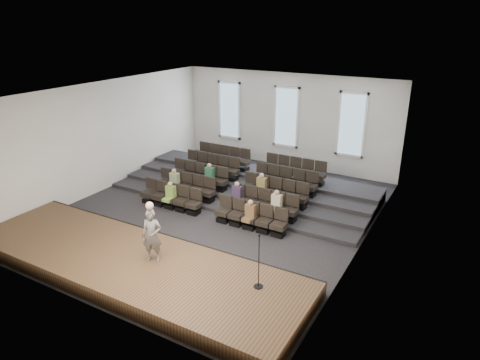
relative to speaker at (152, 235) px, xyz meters
name	(u,v)px	position (x,y,z in m)	size (l,w,h in m)	color
ground	(216,212)	(-0.76, 4.82, -1.36)	(14.00, 14.00, 0.00)	black
ceiling	(214,92)	(-0.76, 4.82, 3.65)	(12.00, 14.00, 0.02)	white
wall_back	(287,120)	(-0.76, 11.84, 1.14)	(12.00, 0.04, 5.00)	silver
wall_front	(72,225)	(-0.76, -2.20, 1.14)	(12.00, 0.04, 5.00)	silver
wall_left	(106,136)	(-6.78, 4.82, 1.14)	(0.04, 14.00, 5.00)	silver
wall_right	(367,182)	(5.26, 4.82, 1.14)	(0.04, 14.00, 5.00)	silver
stage	(130,264)	(-0.76, -0.28, -1.11)	(11.80, 3.60, 0.50)	#4E3A21
stage_lip	(166,241)	(-0.76, 1.49, -1.11)	(11.80, 0.06, 0.52)	black
risers	(252,184)	(-0.76, 7.99, -1.16)	(11.80, 4.80, 0.60)	black
seating_rows	(235,185)	(-0.76, 6.36, -0.68)	(6.80, 4.70, 1.67)	black
windows	(286,117)	(-0.76, 11.78, 1.34)	(8.44, 0.10, 3.24)	white
audience	(224,191)	(-0.66, 5.28, -0.53)	(5.45, 2.64, 1.10)	#7CA642
speaker	(152,235)	(0.00, 0.00, 0.00)	(0.63, 0.41, 1.71)	#5B5856
mic_stand	(259,272)	(3.53, 0.34, -0.36)	(0.28, 0.28, 1.68)	black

